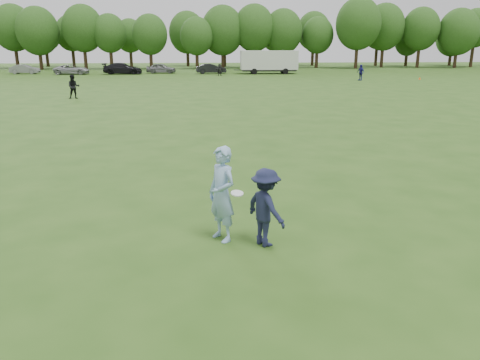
{
  "coord_description": "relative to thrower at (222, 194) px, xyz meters",
  "views": [
    {
      "loc": [
        -0.54,
        -8.91,
        4.11
      ],
      "look_at": [
        0.24,
        1.38,
        1.1
      ],
      "focal_mm": 35.0,
      "sensor_mm": 36.0,
      "label": 1
    }
  ],
  "objects": [
    {
      "name": "player_far_b",
      "position": [
        17.88,
        45.0,
        -0.13
      ],
      "size": [
        0.88,
        1.15,
        1.81
      ],
      "primitive_type": "imported",
      "rotation": [
        0.0,
        0.0,
        -1.1
      ],
      "color": "navy",
      "rests_on": "ground"
    },
    {
      "name": "defender",
      "position": [
        0.9,
        -0.34,
        -0.2
      ],
      "size": [
        1.1,
        1.24,
        1.67
      ],
      "primitive_type": "imported",
      "rotation": [
        0.0,
        0.0,
        2.13
      ],
      "color": "#1A1E3A",
      "rests_on": "ground"
    },
    {
      "name": "car_b",
      "position": [
        -25.59,
        60.47,
        -0.38
      ],
      "size": [
        3.99,
        1.48,
        1.3
      ],
      "primitive_type": "imported",
      "rotation": [
        0.0,
        0.0,
        1.54
      ],
      "color": "slate",
      "rests_on": "ground"
    },
    {
      "name": "ground",
      "position": [
        0.21,
        -0.55,
        -1.04
      ],
      "size": [
        200.0,
        200.0,
        0.0
      ],
      "primitive_type": "plane",
      "color": "#284B15",
      "rests_on": "ground"
    },
    {
      "name": "thrower",
      "position": [
        0.0,
        0.0,
        0.0
      ],
      "size": [
        0.84,
        0.9,
        2.07
      ],
      "primitive_type": "imported",
      "rotation": [
        0.0,
        0.0,
        -0.97
      ],
      "color": "#89AED5",
      "rests_on": "ground"
    },
    {
      "name": "player_far_d",
      "position": [
        1.82,
        54.63,
        -0.25
      ],
      "size": [
        1.52,
        1.01,
        1.57
      ],
      "primitive_type": "imported",
      "rotation": [
        0.0,
        0.0,
        0.41
      ],
      "color": "#242424",
      "rests_on": "ground"
    },
    {
      "name": "car_c",
      "position": [
        -18.65,
        58.89,
        -0.37
      ],
      "size": [
        4.82,
        2.24,
        1.34
      ],
      "primitive_type": "imported",
      "rotation": [
        0.0,
        0.0,
        1.57
      ],
      "color": "#9E9DA2",
      "rests_on": "ground"
    },
    {
      "name": "car_e",
      "position": [
        -6.44,
        60.42,
        -0.32
      ],
      "size": [
        4.36,
        2.17,
        1.43
      ],
      "primitive_type": "imported",
      "rotation": [
        0.0,
        0.0,
        1.45
      ],
      "color": "slate",
      "rests_on": "ground"
    },
    {
      "name": "car_f",
      "position": [
        0.72,
        58.91,
        -0.34
      ],
      "size": [
        4.38,
        1.93,
        1.4
      ],
      "primitive_type": "imported",
      "rotation": [
        0.0,
        0.0,
        1.68
      ],
      "color": "black",
      "rests_on": "ground"
    },
    {
      "name": "field_cone",
      "position": [
        25.5,
        45.95,
        -0.89
      ],
      "size": [
        0.28,
        0.28,
        0.3
      ],
      "primitive_type": "cone",
      "color": "#E74A0C",
      "rests_on": "ground"
    },
    {
      "name": "car_d",
      "position": [
        -11.67,
        58.82,
        -0.26
      ],
      "size": [
        5.38,
        2.26,
        1.55
      ],
      "primitive_type": "imported",
      "rotation": [
        0.0,
        0.0,
        1.55
      ],
      "color": "black",
      "rests_on": "ground"
    },
    {
      "name": "player_far_a",
      "position": [
        -10.4,
        28.13,
        -0.12
      ],
      "size": [
        1.03,
        0.88,
        1.83
      ],
      "primitive_type": "imported",
      "rotation": [
        0.0,
        0.0,
        0.23
      ],
      "color": "black",
      "rests_on": "ground"
    },
    {
      "name": "cargo_trailer",
      "position": [
        8.92,
        58.31,
        0.74
      ],
      "size": [
        9.0,
        2.75,
        3.2
      ],
      "color": "silver",
      "rests_on": "ground"
    },
    {
      "name": "treeline",
      "position": [
        3.02,
        76.35,
        5.22
      ],
      "size": [
        130.35,
        18.39,
        11.74
      ],
      "color": "#332114",
      "rests_on": "ground"
    },
    {
      "name": "disc_in_play",
      "position": [
        0.31,
        -0.19,
        0.07
      ],
      "size": [
        0.29,
        0.29,
        0.09
      ],
      "color": "white",
      "rests_on": "ground"
    }
  ]
}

